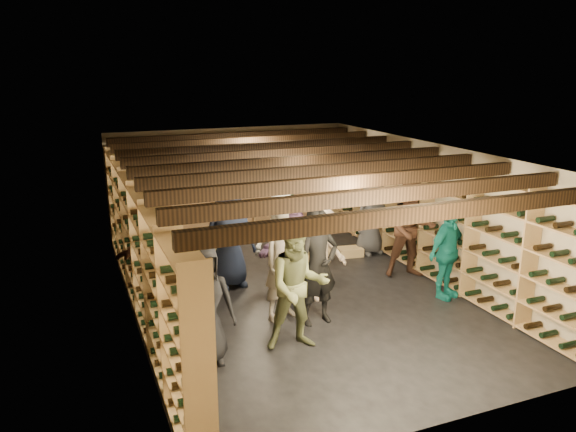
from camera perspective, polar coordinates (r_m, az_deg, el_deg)
The scene contains 23 objects.
ground at distance 9.77m, azimuth 1.00°, elevation -7.62°, with size 8.00×8.00×0.00m, color black.
walls at distance 9.37m, azimuth 1.03°, elevation -0.84°, with size 5.52×8.02×2.40m.
ceiling at distance 9.11m, azimuth 1.06°, elevation 6.44°, with size 5.50×8.00×0.01m, color beige.
ceiling_joists at distance 9.13m, azimuth 1.06°, elevation 5.57°, with size 5.40×7.12×0.18m.
wine_rack_left at distance 8.77m, azimuth -14.66°, elevation -3.33°, with size 0.32×7.50×2.15m.
wine_rack_right at distance 10.64m, azimuth 13.87°, elevation -0.03°, with size 0.32×7.50×2.15m.
wine_rack_back at distance 12.90m, azimuth -5.64°, elevation 2.99°, with size 4.70×0.30×2.15m.
crate_stack_left at distance 10.92m, azimuth -6.93°, elevation -3.78°, with size 0.52×0.36×0.51m.
crate_stack_right at distance 11.15m, azimuth 2.91°, elevation -3.29°, with size 0.51×0.34×0.51m.
crate_loose at distance 11.53m, azimuth 6.28°, elevation -3.63°, with size 0.50×0.33×0.17m, color tan.
person_0 at distance 7.34m, azimuth -8.51°, elevation -8.88°, with size 0.79×0.52×1.62m, color black.
person_1 at distance 8.34m, azimuth 3.07°, elevation -5.15°, with size 0.65×0.43×1.78m, color black.
person_2 at distance 7.61m, azimuth 1.01°, elevation -7.20°, with size 0.86×0.67×1.78m, color #5D653E.
person_3 at distance 9.21m, azimuth 3.42°, elevation -3.90°, with size 1.01×0.58×1.56m, color beige.
person_4 at distance 9.61m, azimuth 15.87°, elevation -3.59°, with size 0.92×0.38×1.58m, color #11756B.
person_5 at distance 9.15m, azimuth -12.36°, elevation -4.13°, with size 1.51×0.48×1.63m, color brown.
person_6 at distance 9.75m, azimuth -6.02°, elevation -1.88°, with size 0.92×0.60×1.88m, color #1C2743.
person_7 at distance 8.45m, azimuth -0.57°, elevation -4.41°, with size 0.69×0.46×1.90m, color gray.
person_8 at distance 10.37m, azimuth 12.43°, elevation -1.31°, with size 0.88×0.68×1.81m, color #42271A.
person_9 at distance 10.09m, azimuth -0.68°, elevation -2.02°, with size 1.03×0.59×1.60m, color beige.
person_10 at distance 10.76m, azimuth -0.13°, elevation -1.21°, with size 0.87×0.36×1.49m, color #275437.
person_11 at distance 9.47m, azimuth 0.46°, elevation -3.48°, with size 1.40×0.45×1.51m, color #744F7F.
person_12 at distance 11.55m, azimuth 8.48°, elevation -0.00°, with size 0.78×0.50×1.59m, color #37393D.
Camera 1 is at (-3.53, -8.28, 3.78)m, focal length 35.00 mm.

